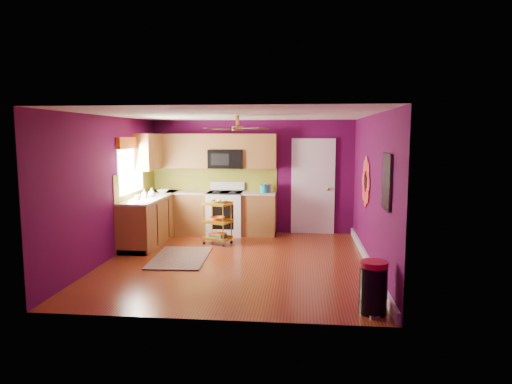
# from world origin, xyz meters

# --- Properties ---
(ground) EXTENTS (5.00, 5.00, 0.00)m
(ground) POSITION_xyz_m (0.00, 0.00, 0.00)
(ground) COLOR maroon
(ground) RESTS_ON ground
(room_envelope) EXTENTS (4.54, 5.04, 2.52)m
(room_envelope) POSITION_xyz_m (0.03, 0.00, 1.63)
(room_envelope) COLOR #510940
(room_envelope) RESTS_ON ground
(lower_cabinets) EXTENTS (2.81, 2.31, 0.94)m
(lower_cabinets) POSITION_xyz_m (-1.35, 1.82, 0.43)
(lower_cabinets) COLOR brown
(lower_cabinets) RESTS_ON ground
(electric_range) EXTENTS (0.76, 0.66, 1.13)m
(electric_range) POSITION_xyz_m (-0.55, 2.17, 0.48)
(electric_range) COLOR white
(electric_range) RESTS_ON ground
(upper_cabinetry) EXTENTS (2.80, 2.30, 1.26)m
(upper_cabinetry) POSITION_xyz_m (-1.24, 2.17, 1.80)
(upper_cabinetry) COLOR brown
(upper_cabinetry) RESTS_ON ground
(left_window) EXTENTS (0.08, 1.35, 1.08)m
(left_window) POSITION_xyz_m (-2.22, 1.05, 1.74)
(left_window) COLOR white
(left_window) RESTS_ON ground
(panel_door) EXTENTS (0.95, 0.11, 2.15)m
(panel_door) POSITION_xyz_m (1.35, 2.47, 1.02)
(panel_door) COLOR white
(panel_door) RESTS_ON ground
(right_wall_art) EXTENTS (0.04, 2.74, 1.04)m
(right_wall_art) POSITION_xyz_m (2.23, -0.34, 1.44)
(right_wall_art) COLOR black
(right_wall_art) RESTS_ON ground
(ceiling_fan) EXTENTS (1.01, 1.01, 0.26)m
(ceiling_fan) POSITION_xyz_m (0.00, 0.20, 2.29)
(ceiling_fan) COLOR #BF8C3F
(ceiling_fan) RESTS_ON ground
(shag_rug) EXTENTS (1.00, 1.56, 0.02)m
(shag_rug) POSITION_xyz_m (-1.03, 0.13, 0.01)
(shag_rug) COLOR black
(shag_rug) RESTS_ON ground
(rolling_cart) EXTENTS (0.61, 0.53, 0.92)m
(rolling_cart) POSITION_xyz_m (-0.56, 1.26, 0.47)
(rolling_cart) COLOR gold
(rolling_cart) RESTS_ON ground
(trash_can) EXTENTS (0.41, 0.42, 0.65)m
(trash_can) POSITION_xyz_m (1.98, -2.09, 0.32)
(trash_can) COLOR black
(trash_can) RESTS_ON ground
(teal_kettle) EXTENTS (0.18, 0.18, 0.21)m
(teal_kettle) POSITION_xyz_m (0.30, 2.12, 1.02)
(teal_kettle) COLOR teal
(teal_kettle) RESTS_ON lower_cabinets
(toaster) EXTENTS (0.22, 0.15, 0.18)m
(toaster) POSITION_xyz_m (0.33, 2.26, 1.03)
(toaster) COLOR beige
(toaster) RESTS_ON lower_cabinets
(soap_bottle_a) EXTENTS (0.08, 0.08, 0.18)m
(soap_bottle_a) POSITION_xyz_m (-1.96, 1.00, 1.03)
(soap_bottle_a) COLOR #EA3F72
(soap_bottle_a) RESTS_ON lower_cabinets
(soap_bottle_b) EXTENTS (0.14, 0.14, 0.18)m
(soap_bottle_b) POSITION_xyz_m (-1.90, 1.26, 1.03)
(soap_bottle_b) COLOR white
(soap_bottle_b) RESTS_ON lower_cabinets
(counter_dish) EXTENTS (0.25, 0.25, 0.06)m
(counter_dish) POSITION_xyz_m (-1.87, 1.93, 0.97)
(counter_dish) COLOR white
(counter_dish) RESTS_ON lower_cabinets
(counter_cup) EXTENTS (0.12, 0.12, 0.09)m
(counter_cup) POSITION_xyz_m (-2.01, 0.79, 0.99)
(counter_cup) COLOR white
(counter_cup) RESTS_ON lower_cabinets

